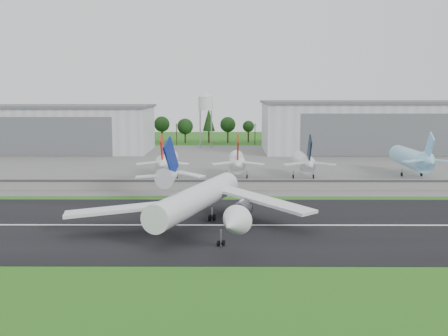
{
  "coord_description": "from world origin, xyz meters",
  "views": [
    {
      "loc": [
        6.05,
        -113.92,
        30.3
      ],
      "look_at": [
        5.35,
        40.0,
        9.0
      ],
      "focal_mm": 45.0,
      "sensor_mm": 36.0,
      "label": 1
    }
  ],
  "objects_px": {
    "main_airliner": "(197,205)",
    "parked_jet_skyblue": "(414,159)",
    "parked_jet_red_a": "(166,162)",
    "parked_jet_red_b": "(237,162)",
    "parked_jet_navy": "(304,162)"
  },
  "relations": [
    {
      "from": "parked_jet_red_b",
      "to": "parked_jet_skyblue",
      "type": "distance_m",
      "value": 62.3
    },
    {
      "from": "parked_jet_red_a",
      "to": "parked_jet_red_b",
      "type": "distance_m",
      "value": 24.24
    },
    {
      "from": "parked_jet_skyblue",
      "to": "parked_jet_red_a",
      "type": "bearing_deg",
      "value": -176.64
    },
    {
      "from": "main_airliner",
      "to": "parked_jet_skyblue",
      "type": "bearing_deg",
      "value": -116.86
    },
    {
      "from": "parked_jet_red_b",
      "to": "parked_jet_skyblue",
      "type": "bearing_deg",
      "value": 4.67
    },
    {
      "from": "parked_jet_red_b",
      "to": "parked_jet_navy",
      "type": "bearing_deg",
      "value": -0.06
    },
    {
      "from": "main_airliner",
      "to": "parked_jet_red_b",
      "type": "bearing_deg",
      "value": -80.41
    },
    {
      "from": "parked_jet_red_b",
      "to": "parked_jet_skyblue",
      "type": "height_order",
      "value": "parked_jet_skyblue"
    },
    {
      "from": "parked_jet_red_b",
      "to": "parked_jet_navy",
      "type": "relative_size",
      "value": 1.0
    },
    {
      "from": "parked_jet_red_b",
      "to": "parked_jet_navy",
      "type": "height_order",
      "value": "parked_jet_red_b"
    },
    {
      "from": "parked_jet_navy",
      "to": "parked_jet_skyblue",
      "type": "bearing_deg",
      "value": 7.44
    },
    {
      "from": "parked_jet_red_a",
      "to": "parked_jet_skyblue",
      "type": "xyz_separation_m",
      "value": [
        86.33,
        5.06,
        0.44
      ]
    },
    {
      "from": "main_airliner",
      "to": "parked_jet_red_a",
      "type": "distance_m",
      "value": 68.44
    },
    {
      "from": "main_airliner",
      "to": "parked_jet_navy",
      "type": "relative_size",
      "value": 1.85
    },
    {
      "from": "parked_jet_red_a",
      "to": "parked_jet_navy",
      "type": "relative_size",
      "value": 1.0
    }
  ]
}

